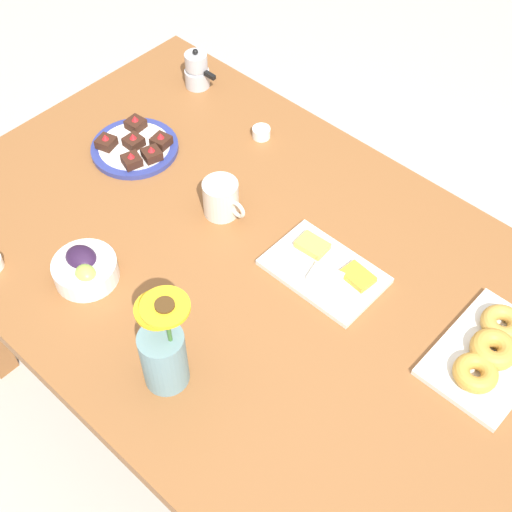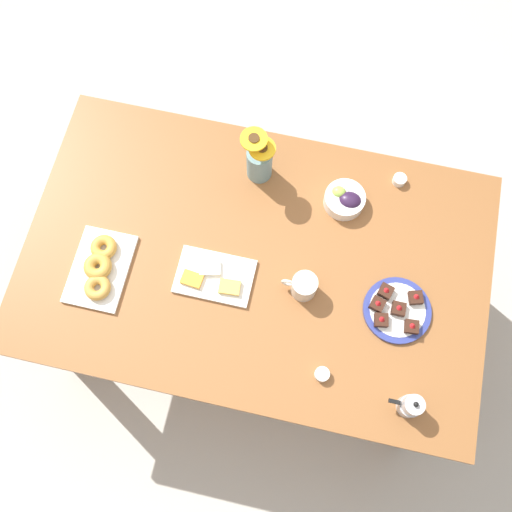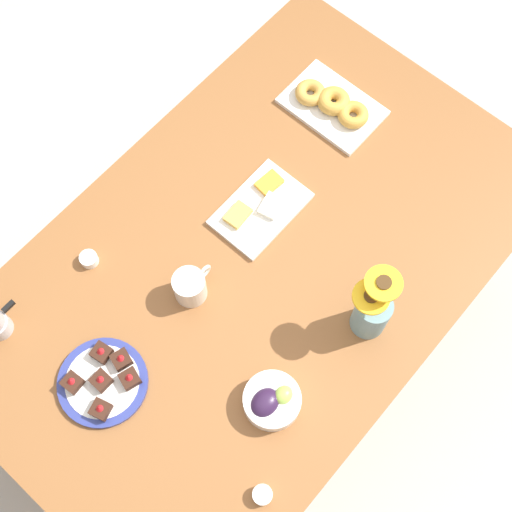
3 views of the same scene
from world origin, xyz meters
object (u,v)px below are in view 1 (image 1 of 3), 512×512
(dining_table, at_px, (256,290))
(dessert_plate, at_px, (135,147))
(croissant_platter, at_px, (490,352))
(jam_cup_berry, at_px, (261,132))
(coffee_mug, at_px, (221,198))
(cheese_platter, at_px, (325,270))
(moka_pot, at_px, (197,71))
(grape_bowl, at_px, (85,268))
(flower_vase, at_px, (164,353))

(dining_table, bearing_deg, dessert_plate, 171.70)
(croissant_platter, bearing_deg, dessert_plate, -175.55)
(dining_table, relative_size, croissant_platter, 5.71)
(dining_table, xyz_separation_m, jam_cup_berry, (-0.29, 0.33, 0.10))
(coffee_mug, distance_m, cheese_platter, 0.30)
(dessert_plate, bearing_deg, cheese_platter, 1.99)
(dining_table, height_order, dessert_plate, dessert_plate)
(dessert_plate, bearing_deg, coffee_mug, -0.43)
(jam_cup_berry, height_order, dessert_plate, dessert_plate)
(croissant_platter, bearing_deg, moka_pot, 168.31)
(grape_bowl, height_order, flower_vase, flower_vase)
(coffee_mug, relative_size, moka_pot, 1.01)
(coffee_mug, bearing_deg, dessert_plate, 179.57)
(croissant_platter, relative_size, jam_cup_berry, 5.83)
(dining_table, bearing_deg, moka_pot, 146.86)
(dining_table, relative_size, coffee_mug, 13.28)
(grape_bowl, bearing_deg, croissant_platter, 29.11)
(flower_vase, bearing_deg, cheese_platter, 81.45)
(jam_cup_berry, bearing_deg, coffee_mug, -66.62)
(croissant_platter, relative_size, flower_vase, 1.09)
(cheese_platter, distance_m, dessert_plate, 0.62)
(coffee_mug, height_order, flower_vase, flower_vase)
(croissant_platter, xyz_separation_m, jam_cup_berry, (-0.80, 0.18, -0.01))
(coffee_mug, height_order, cheese_platter, coffee_mug)
(coffee_mug, height_order, dessert_plate, coffee_mug)
(grape_bowl, distance_m, cheese_platter, 0.53)
(coffee_mug, bearing_deg, jam_cup_berry, 113.38)
(dining_table, relative_size, grape_bowl, 11.15)
(coffee_mug, xyz_separation_m, grape_bowl, (-0.08, -0.35, -0.02))
(cheese_platter, xyz_separation_m, moka_pot, (-0.70, 0.28, 0.04))
(coffee_mug, relative_size, dessert_plate, 0.53)
(cheese_platter, xyz_separation_m, croissant_platter, (0.38, 0.06, 0.01))
(dining_table, height_order, flower_vase, flower_vase)
(coffee_mug, bearing_deg, moka_pot, 142.47)
(flower_vase, bearing_deg, coffee_mug, 121.07)
(grape_bowl, relative_size, croissant_platter, 0.51)
(dessert_plate, bearing_deg, dining_table, -8.30)
(grape_bowl, bearing_deg, flower_vase, -8.81)
(croissant_platter, distance_m, jam_cup_berry, 0.82)
(dining_table, xyz_separation_m, dessert_plate, (-0.50, 0.07, 0.10))
(jam_cup_berry, distance_m, dessert_plate, 0.33)
(croissant_platter, height_order, dessert_plate, same)
(dining_table, xyz_separation_m, coffee_mug, (-0.18, 0.07, 0.13))
(dining_table, relative_size, cheese_platter, 6.15)
(dessert_plate, relative_size, flower_vase, 0.88)
(croissant_platter, bearing_deg, jam_cup_berry, 167.02)
(dining_table, bearing_deg, grape_bowl, -133.03)
(cheese_platter, bearing_deg, jam_cup_berry, 149.94)
(jam_cup_berry, bearing_deg, flower_vase, -61.88)
(dessert_plate, distance_m, moka_pot, 0.31)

